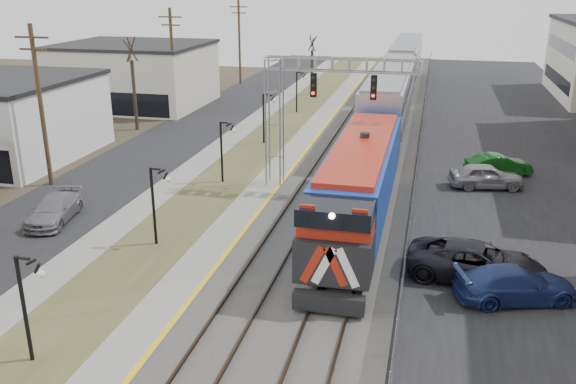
% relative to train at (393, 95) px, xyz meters
% --- Properties ---
extents(street_west, '(7.00, 120.00, 0.04)m').
position_rel_train_xyz_m(street_west, '(-17.00, -11.00, -2.86)').
color(street_west, black).
rests_on(street_west, ground).
extents(sidewalk, '(2.00, 120.00, 0.08)m').
position_rel_train_xyz_m(sidewalk, '(-12.50, -11.00, -2.84)').
color(sidewalk, gray).
rests_on(sidewalk, ground).
extents(grass_median, '(4.00, 120.00, 0.06)m').
position_rel_train_xyz_m(grass_median, '(-9.50, -11.00, -2.85)').
color(grass_median, '#474927').
rests_on(grass_median, ground).
extents(platform, '(2.00, 120.00, 0.24)m').
position_rel_train_xyz_m(platform, '(-6.50, -11.00, -2.76)').
color(platform, gray).
rests_on(platform, ground).
extents(ballast_bed, '(8.00, 120.00, 0.20)m').
position_rel_train_xyz_m(ballast_bed, '(-1.50, -11.00, -2.78)').
color(ballast_bed, '#595651').
rests_on(ballast_bed, ground).
extents(parking_lot, '(16.00, 120.00, 0.04)m').
position_rel_train_xyz_m(parking_lot, '(10.50, -11.00, -2.86)').
color(parking_lot, black).
rests_on(parking_lot, ground).
extents(platform_edge, '(0.24, 120.00, 0.01)m').
position_rel_train_xyz_m(platform_edge, '(-5.62, -11.00, -2.64)').
color(platform_edge, gold).
rests_on(platform_edge, platform).
extents(track_near, '(1.58, 120.00, 0.15)m').
position_rel_train_xyz_m(track_near, '(-3.50, -11.00, -2.61)').
color(track_near, '#2D2119').
rests_on(track_near, ballast_bed).
extents(track_far, '(1.58, 120.00, 0.15)m').
position_rel_train_xyz_m(track_far, '(-0.00, -11.00, -2.61)').
color(track_far, '#2D2119').
rests_on(track_far, ballast_bed).
extents(train, '(3.00, 63.05, 5.33)m').
position_rel_train_xyz_m(train, '(0.00, 0.00, 0.00)').
color(train, '#1438A3').
rests_on(train, ground).
extents(signal_gantry, '(9.00, 1.07, 8.15)m').
position_rel_train_xyz_m(signal_gantry, '(-4.28, -18.01, 2.70)').
color(signal_gantry, gray).
rests_on(signal_gantry, ground).
extents(lampposts, '(0.14, 62.14, 4.00)m').
position_rel_train_xyz_m(lampposts, '(-9.50, -27.72, -0.88)').
color(lampposts, black).
rests_on(lampposts, ground).
extents(utility_poles, '(0.28, 80.28, 10.00)m').
position_rel_train_xyz_m(utility_poles, '(-20.00, -21.00, 2.12)').
color(utility_poles, '#4C3823').
rests_on(utility_poles, ground).
extents(fence, '(0.04, 120.00, 1.60)m').
position_rel_train_xyz_m(fence, '(2.70, -11.00, -2.08)').
color(fence, gray).
rests_on(fence, ground).
extents(bare_trees, '(12.30, 42.30, 5.95)m').
position_rel_train_xyz_m(bare_trees, '(-18.16, -7.09, -0.18)').
color(bare_trees, '#382D23').
rests_on(bare_trees, ground).
extents(car_lot_c, '(6.21, 3.43, 1.65)m').
position_rel_train_xyz_m(car_lot_c, '(5.72, -28.26, -2.06)').
color(car_lot_c, black).
rests_on(car_lot_c, ground).
extents(car_lot_d, '(5.36, 3.47, 1.44)m').
position_rel_train_xyz_m(car_lot_d, '(7.17, -29.78, -2.16)').
color(car_lot_d, navy).
rests_on(car_lot_d, ground).
extents(car_lot_e, '(4.79, 2.61, 1.55)m').
position_rel_train_xyz_m(car_lot_e, '(6.97, -15.29, -2.11)').
color(car_lot_e, gray).
rests_on(car_lot_e, ground).
extents(car_lot_f, '(4.53, 2.76, 1.41)m').
position_rel_train_xyz_m(car_lot_f, '(7.94, -12.40, -2.18)').
color(car_lot_f, '#0E4711').
rests_on(car_lot_f, ground).
extents(car_street_b, '(2.77, 4.92, 1.35)m').
position_rel_train_xyz_m(car_street_b, '(-16.13, -26.48, -2.21)').
color(car_street_b, slate).
rests_on(car_street_b, ground).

